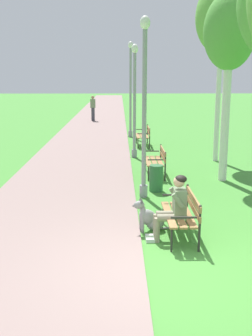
{
  "coord_description": "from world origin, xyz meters",
  "views": [
    {
      "loc": [
        -0.74,
        -6.1,
        3.05
      ],
      "look_at": [
        -0.58,
        3.43,
        0.9
      ],
      "focal_mm": 44.93,
      "sensor_mm": 36.0,
      "label": 1
    }
  ],
  "objects_px": {
    "park_bench_far": "(144,134)",
    "dog_grey": "(150,218)",
    "birch_tree_fourth": "(222,18)",
    "park_bench_near": "(183,211)",
    "park_bench_mid": "(157,159)",
    "lamp_post_mid": "(135,100)",
    "birch_tree_third": "(230,35)",
    "person_seated_on_near_bench": "(174,205)",
    "pedestrian_distant": "(93,108)",
    "lamp_post_near": "(144,107)",
    "lamp_post_far": "(131,89)",
    "litter_bin": "(156,178)"
  },
  "relations": [
    {
      "from": "park_bench_near",
      "to": "birch_tree_third",
      "type": "bearing_deg",
      "value": 67.4
    },
    {
      "from": "park_bench_mid",
      "to": "birch_tree_third",
      "type": "height_order",
      "value": "birch_tree_third"
    },
    {
      "from": "lamp_post_near",
      "to": "litter_bin",
      "type": "height_order",
      "value": "lamp_post_near"
    },
    {
      "from": "person_seated_on_near_bench",
      "to": "pedestrian_distant",
      "type": "xyz_separation_m",
      "value": [
        -2.7,
        20.0,
        0.16
      ]
    },
    {
      "from": "park_bench_mid",
      "to": "dog_grey",
      "type": "height_order",
      "value": "park_bench_mid"
    },
    {
      "from": "park_bench_mid",
      "to": "lamp_post_near",
      "type": "relative_size",
      "value": 0.34
    },
    {
      "from": "person_seated_on_near_bench",
      "to": "lamp_post_far",
      "type": "relative_size",
      "value": 0.28
    },
    {
      "from": "birch_tree_third",
      "to": "birch_tree_fourth",
      "type": "bearing_deg",
      "value": 81.47
    },
    {
      "from": "lamp_post_near",
      "to": "litter_bin",
      "type": "distance_m",
      "value": 2.01
    },
    {
      "from": "park_bench_near",
      "to": "park_bench_far",
      "type": "height_order",
      "value": "same"
    },
    {
      "from": "person_seated_on_near_bench",
      "to": "pedestrian_distant",
      "type": "bearing_deg",
      "value": 97.68
    },
    {
      "from": "dog_grey",
      "to": "lamp_post_mid",
      "type": "relative_size",
      "value": 0.2
    },
    {
      "from": "birch_tree_fourth",
      "to": "pedestrian_distant",
      "type": "xyz_separation_m",
      "value": [
        -5.13,
        12.72,
        -4.0
      ]
    },
    {
      "from": "park_bench_near",
      "to": "lamp_post_far",
      "type": "relative_size",
      "value": 0.33
    },
    {
      "from": "park_bench_near",
      "to": "person_seated_on_near_bench",
      "type": "xyz_separation_m",
      "value": [
        -0.21,
        -0.16,
        0.17
      ]
    },
    {
      "from": "dog_grey",
      "to": "birch_tree_fourth",
      "type": "height_order",
      "value": "birch_tree_fourth"
    },
    {
      "from": "person_seated_on_near_bench",
      "to": "birch_tree_fourth",
      "type": "height_order",
      "value": "birch_tree_fourth"
    },
    {
      "from": "lamp_post_mid",
      "to": "birch_tree_third",
      "type": "relative_size",
      "value": 0.78
    },
    {
      "from": "pedestrian_distant",
      "to": "litter_bin",
      "type": "bearing_deg",
      "value": -80.88
    },
    {
      "from": "pedestrian_distant",
      "to": "park_bench_far",
      "type": "bearing_deg",
      "value": -73.88
    },
    {
      "from": "person_seated_on_near_bench",
      "to": "pedestrian_distant",
      "type": "relative_size",
      "value": 0.76
    },
    {
      "from": "litter_bin",
      "to": "park_bench_mid",
      "type": "bearing_deg",
      "value": 84.44
    },
    {
      "from": "lamp_post_far",
      "to": "birch_tree_third",
      "type": "xyz_separation_m",
      "value": [
        2.46,
        -8.58,
        1.72
      ]
    },
    {
      "from": "lamp_post_mid",
      "to": "birch_tree_third",
      "type": "height_order",
      "value": "birch_tree_third"
    },
    {
      "from": "pedestrian_distant",
      "to": "dog_grey",
      "type": "bearing_deg",
      "value": -83.26
    },
    {
      "from": "park_bench_near",
      "to": "pedestrian_distant",
      "type": "distance_m",
      "value": 20.05
    },
    {
      "from": "park_bench_far",
      "to": "lamp_post_mid",
      "type": "bearing_deg",
      "value": -101.66
    },
    {
      "from": "park_bench_near",
      "to": "park_bench_mid",
      "type": "height_order",
      "value": "same"
    },
    {
      "from": "park_bench_near",
      "to": "birch_tree_third",
      "type": "xyz_separation_m",
      "value": [
        1.8,
        4.33,
        3.55
      ]
    },
    {
      "from": "lamp_post_far",
      "to": "person_seated_on_near_bench",
      "type": "bearing_deg",
      "value": -88.03
    },
    {
      "from": "park_bench_far",
      "to": "pedestrian_distant",
      "type": "distance_m",
      "value": 9.97
    },
    {
      "from": "lamp_post_far",
      "to": "lamp_post_mid",
      "type": "bearing_deg",
      "value": -89.88
    },
    {
      "from": "park_bench_mid",
      "to": "lamp_post_near",
      "type": "height_order",
      "value": "lamp_post_near"
    },
    {
      "from": "birch_tree_fourth",
      "to": "dog_grey",
      "type": "bearing_deg",
      "value": -112.5
    },
    {
      "from": "dog_grey",
      "to": "lamp_post_far",
      "type": "height_order",
      "value": "lamp_post_far"
    },
    {
      "from": "birch_tree_third",
      "to": "pedestrian_distant",
      "type": "bearing_deg",
      "value": 106.89
    },
    {
      "from": "lamp_post_near",
      "to": "person_seated_on_near_bench",
      "type": "bearing_deg",
      "value": -82.21
    },
    {
      "from": "birch_tree_third",
      "to": "park_bench_far",
      "type": "bearing_deg",
      "value": 108.13
    },
    {
      "from": "park_bench_far",
      "to": "lamp_post_far",
      "type": "xyz_separation_m",
      "value": [
        -0.52,
        2.65,
        1.82
      ]
    },
    {
      "from": "lamp_post_near",
      "to": "litter_bin",
      "type": "relative_size",
      "value": 6.23
    },
    {
      "from": "park_bench_far",
      "to": "dog_grey",
      "type": "height_order",
      "value": "park_bench_far"
    },
    {
      "from": "lamp_post_far",
      "to": "park_bench_mid",
      "type": "bearing_deg",
      "value": -85.75
    },
    {
      "from": "park_bench_mid",
      "to": "lamp_post_mid",
      "type": "height_order",
      "value": "lamp_post_mid"
    },
    {
      "from": "birch_tree_fourth",
      "to": "park_bench_near",
      "type": "bearing_deg",
      "value": -107.34
    },
    {
      "from": "park_bench_far",
      "to": "lamp_post_near",
      "type": "bearing_deg",
      "value": -93.46
    },
    {
      "from": "dog_grey",
      "to": "birch_tree_fourth",
      "type": "relative_size",
      "value": 0.13
    },
    {
      "from": "park_bench_near",
      "to": "person_seated_on_near_bench",
      "type": "relative_size",
      "value": 1.2
    },
    {
      "from": "lamp_post_near",
      "to": "birch_tree_third",
      "type": "relative_size",
      "value": 0.84
    },
    {
      "from": "lamp_post_mid",
      "to": "litter_bin",
      "type": "bearing_deg",
      "value": -84.88
    },
    {
      "from": "person_seated_on_near_bench",
      "to": "lamp_post_mid",
      "type": "xyz_separation_m",
      "value": [
        -0.44,
        7.96,
        1.42
      ]
    }
  ]
}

